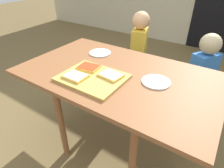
# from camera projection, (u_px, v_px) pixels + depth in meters

# --- Properties ---
(ground_plane) EXTENTS (16.00, 16.00, 0.00)m
(ground_plane) POSITION_uv_depth(u_px,v_px,m) (116.00, 145.00, 1.76)
(ground_plane) COLOR brown
(dining_table) EXTENTS (1.40, 0.85, 0.77)m
(dining_table) POSITION_uv_depth(u_px,v_px,m) (117.00, 82.00, 1.39)
(dining_table) COLOR brown
(dining_table) RESTS_ON ground
(cutting_board) EXTENTS (0.43, 0.34, 0.02)m
(cutting_board) POSITION_uv_depth(u_px,v_px,m) (92.00, 78.00, 1.27)
(cutting_board) COLOR gold
(cutting_board) RESTS_ON dining_table
(pizza_slice_near_left) EXTENTS (0.15, 0.12, 0.02)m
(pizza_slice_near_left) POSITION_uv_depth(u_px,v_px,m) (75.00, 76.00, 1.25)
(pizza_slice_near_left) COLOR #EAB44B
(pizza_slice_near_left) RESTS_ON cutting_board
(pizza_slice_far_left) EXTENTS (0.16, 0.14, 0.02)m
(pizza_slice_far_left) POSITION_uv_depth(u_px,v_px,m) (89.00, 67.00, 1.36)
(pizza_slice_far_left) COLOR #EAB44B
(pizza_slice_far_left) RESTS_ON cutting_board
(pizza_slice_far_right) EXTENTS (0.16, 0.14, 0.02)m
(pizza_slice_far_right) POSITION_uv_depth(u_px,v_px,m) (111.00, 75.00, 1.26)
(pizza_slice_far_right) COLOR #EAB44B
(pizza_slice_far_right) RESTS_ON cutting_board
(plate_white_right) EXTENTS (0.19, 0.19, 0.01)m
(plate_white_right) POSITION_uv_depth(u_px,v_px,m) (156.00, 82.00, 1.23)
(plate_white_right) COLOR white
(plate_white_right) RESTS_ON dining_table
(plate_white_left) EXTENTS (0.19, 0.19, 0.01)m
(plate_white_left) POSITION_uv_depth(u_px,v_px,m) (100.00, 53.00, 1.63)
(plate_white_left) COLOR silver
(plate_white_left) RESTS_ON dining_table
(child_left) EXTENTS (0.20, 0.27, 1.03)m
(child_left) POSITION_uv_depth(u_px,v_px,m) (138.00, 52.00, 2.10)
(child_left) COLOR #3D4B5F
(child_left) RESTS_ON ground
(child_right) EXTENTS (0.24, 0.28, 0.92)m
(child_right) POSITION_uv_depth(u_px,v_px,m) (202.00, 73.00, 1.81)
(child_right) COLOR #473B3B
(child_right) RESTS_ON ground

